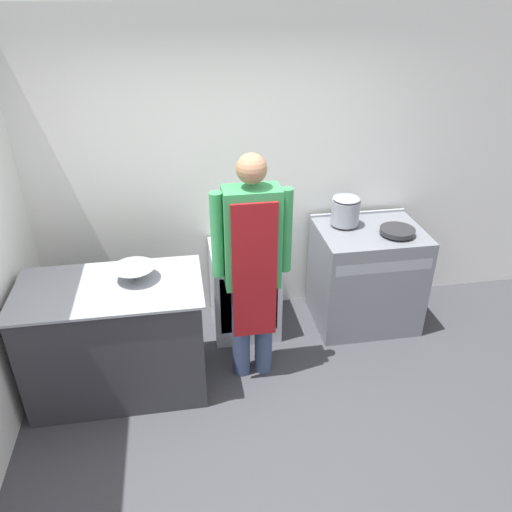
% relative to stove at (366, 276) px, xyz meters
% --- Properties ---
extents(ground_plane, '(14.00, 14.00, 0.00)m').
position_rel_stove_xyz_m(ground_plane, '(-1.19, -1.48, -0.47)').
color(ground_plane, '#38383D').
extents(wall_back, '(8.00, 0.05, 2.70)m').
position_rel_stove_xyz_m(wall_back, '(-1.19, 0.44, 0.88)').
color(wall_back, white).
rests_on(wall_back, ground_plane).
extents(prep_counter, '(1.33, 0.73, 0.92)m').
position_rel_stove_xyz_m(prep_counter, '(-2.16, -0.55, -0.01)').
color(prep_counter, '#2D2D33').
rests_on(prep_counter, ground_plane).
extents(stove, '(0.90, 0.72, 0.95)m').
position_rel_stove_xyz_m(stove, '(0.00, 0.00, 0.00)').
color(stove, slate).
rests_on(stove, ground_plane).
extents(fridge_unit, '(0.57, 0.62, 0.78)m').
position_rel_stove_xyz_m(fridge_unit, '(-1.11, 0.07, -0.08)').
color(fridge_unit, silver).
rests_on(fridge_unit, ground_plane).
extents(person_cook, '(0.58, 0.24, 1.84)m').
position_rel_stove_xyz_m(person_cook, '(-1.13, -0.56, 0.57)').
color(person_cook, '#38476B').
rests_on(person_cook, ground_plane).
extents(mixing_bowl, '(0.31, 0.31, 0.11)m').
position_rel_stove_xyz_m(mixing_bowl, '(-1.98, -0.48, 0.51)').
color(mixing_bowl, gray).
rests_on(mixing_bowl, prep_counter).
extents(stock_pot, '(0.25, 0.25, 0.26)m').
position_rel_stove_xyz_m(stock_pot, '(-0.20, 0.13, 0.61)').
color(stock_pot, gray).
rests_on(stock_pot, stove).
extents(saute_pan, '(0.30, 0.30, 0.04)m').
position_rel_stove_xyz_m(saute_pan, '(0.18, -0.12, 0.50)').
color(saute_pan, '#262628').
rests_on(saute_pan, stove).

